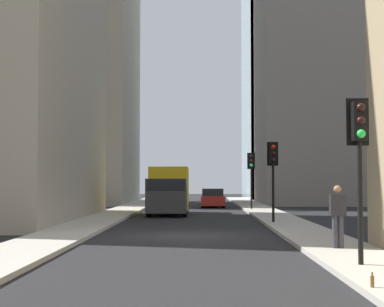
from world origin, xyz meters
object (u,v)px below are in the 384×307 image
Objects in this scene: delivery_truck at (169,190)px; sedan_red at (213,198)px; traffic_light_foreground at (360,141)px; discarded_bottle at (372,281)px; traffic_light_midblock at (273,163)px; traffic_light_far_junction at (251,168)px; pedestrian at (338,214)px.

delivery_truck is 1.50× the size of sedan_red.
traffic_light_foreground is 4.02m from discarded_bottle.
discarded_bottle is at bearing 179.16° from traffic_light_midblock.
traffic_light_far_junction is (4.70, -5.32, 1.45)m from delivery_truck.
traffic_light_foreground reaches higher than sedan_red.
traffic_light_far_junction reaches higher than discarded_bottle.
sedan_red reaches higher than discarded_bottle.
traffic_light_foreground is 14.15× the size of discarded_bottle.
delivery_truck is at bearing 11.25° from discarded_bottle.
traffic_light_far_junction is 29.90m from discarded_bottle.
traffic_light_midblock is at bearing -172.42° from sedan_red.
traffic_light_far_junction reaches higher than sedan_red.
delivery_truck reaches higher than sedan_red.
pedestrian reaches higher than discarded_bottle.
traffic_light_foreground is 13.89m from traffic_light_midblock.
traffic_light_midblock is 2.08× the size of pedestrian.
traffic_light_foreground reaches higher than traffic_light_far_junction.
traffic_light_foreground reaches higher than delivery_truck.
delivery_truck is at bearing 164.39° from sedan_red.
discarded_bottle is (-25.09, -4.99, -1.21)m from delivery_truck.
delivery_truck is at bearing 17.09° from pedestrian.
delivery_truck is at bearing 131.45° from traffic_light_far_junction.
sedan_red is at bearing -15.61° from delivery_truck.
traffic_light_far_junction is at bearing -0.37° from traffic_light_midblock.
pedestrian is (-23.54, -0.47, -1.80)m from traffic_light_far_junction.
delivery_truck is 1.75× the size of traffic_light_midblock.
sedan_red is at bearing 7.58° from traffic_light_midblock.
pedestrian is at bearing -178.85° from traffic_light_far_junction.
traffic_light_far_junction reaches higher than delivery_truck.
traffic_light_far_junction reaches higher than pedestrian.
traffic_light_foreground is at bearing -179.48° from traffic_light_far_junction.
pedestrian is (3.32, -0.23, -1.84)m from traffic_light_foreground.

